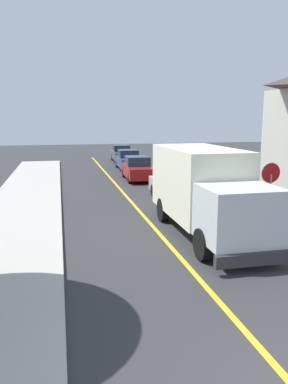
% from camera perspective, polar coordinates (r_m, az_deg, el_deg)
% --- Properties ---
extents(centre_line_yellow, '(0.16, 56.00, 0.01)m').
position_cam_1_polar(centre_line_yellow, '(15.35, 1.21, -5.09)').
color(centre_line_yellow, gold).
rests_on(centre_line_yellow, ground).
extents(box_truck, '(2.41, 7.18, 3.20)m').
position_cam_1_polar(box_truck, '(14.07, 9.29, 0.65)').
color(box_truck, '#F2EDCC').
rests_on(box_truck, ground).
extents(parked_car_near, '(1.92, 4.45, 1.67)m').
position_cam_1_polar(parked_car_near, '(19.93, 4.55, 0.99)').
color(parked_car_near, '#B7B7BC').
rests_on(parked_car_near, ground).
extents(parked_car_mid, '(1.92, 4.45, 1.67)m').
position_cam_1_polar(parked_car_mid, '(26.54, -0.99, 3.56)').
color(parked_car_mid, maroon).
rests_on(parked_car_mid, ground).
extents(parked_car_far, '(1.89, 4.43, 1.67)m').
position_cam_1_polar(parked_car_far, '(32.23, -2.42, 4.90)').
color(parked_car_far, '#2D4793').
rests_on(parked_car_far, ground).
extents(parked_car_furthest, '(1.96, 4.46, 1.67)m').
position_cam_1_polar(parked_car_furthest, '(38.12, -3.47, 5.85)').
color(parked_car_furthest, '#4C564C').
rests_on(parked_car_furthest, ground).
extents(stop_sign, '(0.80, 0.10, 2.65)m').
position_cam_1_polar(stop_sign, '(15.18, 18.75, 1.31)').
color(stop_sign, gray).
rests_on(stop_sign, ground).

